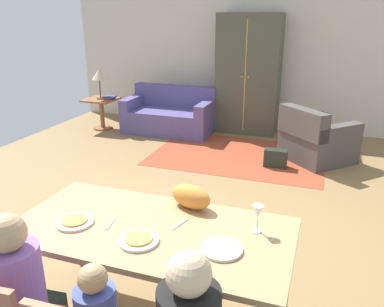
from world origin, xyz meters
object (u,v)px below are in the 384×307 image
Objects in this scene: dining_table at (152,237)px; person_man at (24,305)px; couch at (170,115)px; armchair at (316,140)px; wine_glass at (258,213)px; plate_near_child at (139,241)px; book_lower at (108,98)px; handbag at (276,158)px; cat at (191,197)px; plate_near_man at (75,222)px; side_table at (102,109)px; plate_near_woman at (222,249)px; armoire at (248,75)px; table_lamp at (99,76)px; book_upper at (110,97)px.

dining_table is 0.83m from person_man.
couch is 2.71m from armchair.
wine_glass is at bearing -93.95° from armchair.
couch is at bearing 111.07° from dining_table.
plate_near_child is (-0.00, -0.18, 0.08)m from dining_table.
handbag is at bearing -15.84° from book_lower.
person_man is at bearing -128.49° from dining_table.
armchair is at bearing 94.41° from cat.
plate_near_man is at bearing -166.62° from dining_table.
handbag is (0.24, 2.94, -0.71)m from cat.
dining_table is 3.16× the size of side_table.
plate_near_child is at bearing -90.00° from dining_table.
armchair is 3.80m from book_lower.
plate_near_child is at bearing -170.99° from plate_near_woman.
dining_table is 4.78m from couch.
wine_glass is 4.88m from armoire.
cat is 4.97m from table_lamp.
armoire reaches higher than handbag.
cat is at bearing 56.46° from person_man.
plate_near_child is 0.16× the size of couch.
cat is 4.63m from armoire.
armoire is 2.05m from handbag.
person_man is 5.23m from couch.
handbag is (3.25, -0.92, -0.46)m from book_lower.
person_man is (-0.51, -0.64, -0.18)m from dining_table.
dining_table reaches higher than book_lower.
wine_glass is 3.21m from handbag.
plate_near_man is 1.34× the size of wine_glass.
couch is 1.20m from book_lower.
table_lamp reaches higher than couch.
dining_table is at bearing -68.93° from couch.
cat reaches higher than plate_near_child.
person_man reaches higher than plate_near_woman.
armchair reaches higher than book_lower.
side_table is 2.64× the size of book_upper.
person_man is 5.46m from table_lamp.
plate_near_child is 1.14× the size of book_upper.
book_lower is (-2.35, 4.85, 0.08)m from person_man.
book_upper reaches higher than handbag.
plate_near_man is at bearing -91.34° from armoire.
plate_near_woman is at bearing -52.05° from book_lower.
table_lamp is (-3.15, 3.84, 0.16)m from cat.
plate_near_man is 0.23× the size of person_man.
plate_near_child is 0.46× the size of table_lamp.
dining_table is 8.34× the size of book_lower.
plate_near_child is 4.06m from armchair.
armoire is at bearing 88.66° from plate_near_man.
plate_near_woman is 5.55m from side_table.
dining_table is at bearing 168.79° from plate_near_woman.
person_man reaches higher than armchair.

